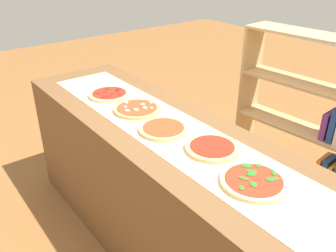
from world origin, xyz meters
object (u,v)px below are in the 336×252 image
at_px(pizza_pepperoni_0, 109,94).
at_px(pizza_plain_3, 212,148).
at_px(pizza_mushroom_1, 137,109).
at_px(bookshelf, 315,136).
at_px(pizza_spinach_4, 254,181).
at_px(pizza_plain_2, 163,129).

height_order(pizza_pepperoni_0, pizza_plain_3, pizza_pepperoni_0).
xyz_separation_m(pizza_mushroom_1, bookshelf, (0.62, 1.09, -0.29)).
relative_size(pizza_pepperoni_0, pizza_mushroom_1, 0.95).
distance_m(pizza_mushroom_1, bookshelf, 1.29).
relative_size(pizza_plain_3, pizza_spinach_4, 0.94).
distance_m(pizza_mushroom_1, pizza_spinach_4, 0.95).
relative_size(pizza_mushroom_1, bookshelf, 0.22).
bearing_deg(pizza_pepperoni_0, pizza_plain_2, -1.18).
distance_m(pizza_plain_3, bookshelf, 1.09).
bearing_deg(pizza_pepperoni_0, pizza_spinach_4, 0.07).
height_order(pizza_spinach_4, bookshelf, bookshelf).
bearing_deg(pizza_spinach_4, pizza_plain_2, -178.69).
height_order(pizza_plain_3, bookshelf, bookshelf).
bearing_deg(pizza_plain_3, bookshelf, 91.00).
bearing_deg(pizza_plain_2, pizza_mushroom_1, 174.16).
bearing_deg(pizza_mushroom_1, pizza_plain_3, 3.39).
bearing_deg(bookshelf, pizza_plain_2, -104.97).
relative_size(pizza_plain_2, pizza_plain_3, 1.01).
distance_m(pizza_pepperoni_0, pizza_plain_2, 0.64).
distance_m(pizza_pepperoni_0, bookshelf, 1.48).
bearing_deg(pizza_plain_2, pizza_pepperoni_0, 178.82).
bearing_deg(pizza_plain_2, pizza_spinach_4, 1.31).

